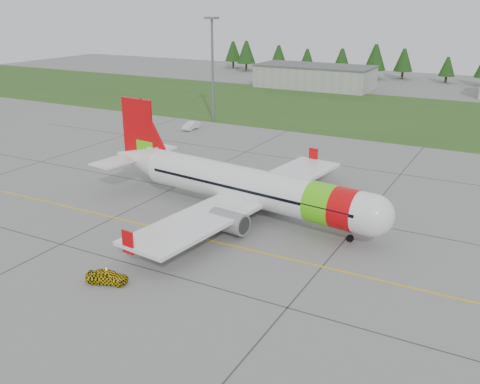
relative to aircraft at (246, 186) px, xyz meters
The scene contains 9 objects.
ground 16.77m from the aircraft, 81.65° to the right, with size 320.00×320.00×0.00m, color gray.
aircraft is the anchor object (origin of this frame).
follow_me_car 20.34m from the aircraft, 98.77° to the right, with size 1.47×1.24×3.64m, color yellow.
service_van 44.46m from the aircraft, 131.53° to the left, with size 1.62×1.53×4.64m, color silver.
grass_strip 65.87m from the aircraft, 87.92° to the left, with size 320.00×50.00×0.03m, color #30561E.
taxi_guideline 9.23m from the aircraft, 73.89° to the right, with size 120.00×0.25×0.02m, color gold.
hangar_west 97.72m from the aircraft, 106.41° to the left, with size 32.00×14.00×6.00m, color #A8A8A3.
floodlight_mast 51.61m from the aircraft, 125.36° to the left, with size 0.50×0.50×20.00m, color slate.
treeline 121.78m from the aircraft, 88.88° to the left, with size 160.00×8.00×10.00m, color #1C3F14, non-canonical shape.
Camera 1 is at (24.42, -34.55, 23.20)m, focal length 40.00 mm.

